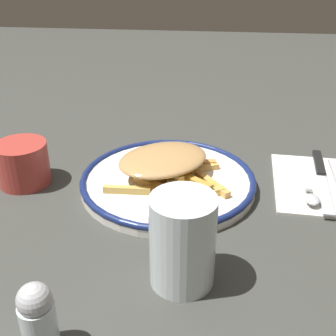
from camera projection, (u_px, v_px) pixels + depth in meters
The scene contains 9 objects.
ground_plane at pixel (168, 187), 0.74m from camera, with size 2.60×2.60×0.00m, color #3A3B37.
plate at pixel (168, 181), 0.74m from camera, with size 0.29×0.29×0.02m.
fries_heap at pixel (166, 164), 0.73m from camera, with size 0.21×0.19×0.04m.
napkin at pixel (321, 184), 0.74m from camera, with size 0.16×0.20×0.01m, color silver.
knife at pixel (321, 174), 0.76m from camera, with size 0.04×0.21×0.01m.
spoon at pixel (309, 189), 0.71m from camera, with size 0.02×0.15×0.01m.
water_glass at pixel (183, 241), 0.52m from camera, with size 0.08×0.08×0.12m, color silver.
coffee_mug at pixel (22, 163), 0.74m from camera, with size 0.11×0.09×0.07m.
salt_shaker at pixel (38, 318), 0.44m from camera, with size 0.04×0.04×0.08m.
Camera 1 is at (-0.07, 0.64, 0.38)m, focal length 47.11 mm.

